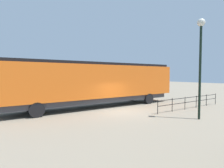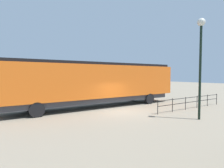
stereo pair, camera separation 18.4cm
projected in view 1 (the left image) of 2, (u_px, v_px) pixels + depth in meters
ground_plane at (123, 112)px, 15.35m from camera, size 120.00×120.00×0.00m
locomotive at (100, 82)px, 17.78m from camera, size 3.08×17.56×4.20m
lamp_post at (201, 50)px, 12.59m from camera, size 0.52×0.52×6.86m
platform_fence at (191, 101)px, 16.80m from camera, size 0.05×8.77×1.12m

